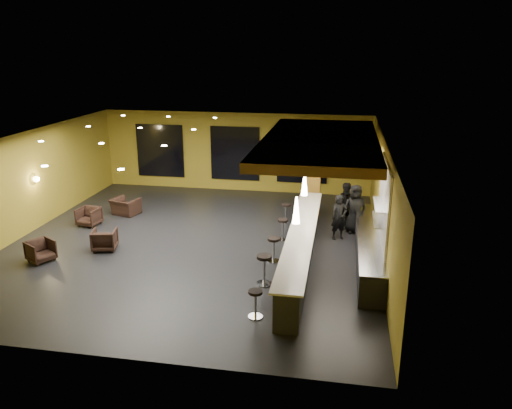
% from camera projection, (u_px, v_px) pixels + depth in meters
% --- Properties ---
extents(floor, '(12.00, 13.00, 0.10)m').
position_uv_depth(floor, '(195.00, 244.00, 16.70)').
color(floor, black).
rests_on(floor, ground).
extents(ceiling, '(12.00, 13.00, 0.10)m').
position_uv_depth(ceiling, '(190.00, 138.00, 15.60)').
color(ceiling, black).
extents(wall_back, '(12.00, 0.10, 3.50)m').
position_uv_depth(wall_back, '(235.00, 152.00, 22.29)').
color(wall_back, olive).
rests_on(wall_back, floor).
extents(wall_front, '(12.00, 0.10, 3.50)m').
position_uv_depth(wall_front, '(97.00, 284.00, 10.01)').
color(wall_front, olive).
rests_on(wall_front, floor).
extents(wall_left, '(0.10, 13.00, 3.50)m').
position_uv_depth(wall_left, '(23.00, 184.00, 17.15)').
color(wall_left, olive).
rests_on(wall_left, floor).
extents(wall_right, '(0.10, 13.00, 3.50)m').
position_uv_depth(wall_right, '(384.00, 202.00, 15.15)').
color(wall_right, olive).
rests_on(wall_right, floor).
extents(wood_soffit, '(3.60, 8.00, 0.28)m').
position_uv_depth(wood_soffit, '(320.00, 142.00, 15.93)').
color(wood_soffit, olive).
rests_on(wood_soffit, ceiling).
extents(window_left, '(2.20, 0.06, 2.40)m').
position_uv_depth(window_left, '(160.00, 151.00, 22.78)').
color(window_left, black).
rests_on(window_left, wall_back).
extents(window_center, '(2.20, 0.06, 2.40)m').
position_uv_depth(window_center, '(235.00, 153.00, 22.20)').
color(window_center, black).
rests_on(window_center, wall_back).
extents(window_right, '(2.20, 0.06, 2.40)m').
position_uv_depth(window_right, '(302.00, 156.00, 21.70)').
color(window_right, black).
rests_on(window_right, wall_back).
extents(tile_backsplash, '(0.06, 3.20, 2.40)m').
position_uv_depth(tile_backsplash, '(384.00, 204.00, 14.15)').
color(tile_backsplash, white).
rests_on(tile_backsplash, wall_right).
extents(bar_counter, '(0.60, 8.00, 1.00)m').
position_uv_depth(bar_counter, '(301.00, 248.00, 14.99)').
color(bar_counter, black).
rests_on(bar_counter, floor).
extents(bar_top, '(0.78, 8.10, 0.05)m').
position_uv_depth(bar_top, '(302.00, 231.00, 14.83)').
color(bar_top, silver).
rests_on(bar_top, bar_counter).
extents(prep_counter, '(0.70, 6.00, 0.86)m').
position_uv_depth(prep_counter, '(368.00, 248.00, 15.15)').
color(prep_counter, black).
rests_on(prep_counter, floor).
extents(prep_top, '(0.72, 6.00, 0.03)m').
position_uv_depth(prep_top, '(369.00, 234.00, 15.01)').
color(prep_top, silver).
rests_on(prep_top, prep_counter).
extents(wall_shelf_lower, '(0.30, 1.50, 0.03)m').
position_uv_depth(wall_shelf_lower, '(378.00, 220.00, 14.10)').
color(wall_shelf_lower, silver).
rests_on(wall_shelf_lower, wall_right).
extents(wall_shelf_upper, '(0.30, 1.50, 0.03)m').
position_uv_depth(wall_shelf_upper, '(380.00, 205.00, 13.97)').
color(wall_shelf_upper, silver).
rests_on(wall_shelf_upper, wall_right).
extents(column, '(0.60, 0.60, 3.50)m').
position_uv_depth(column, '(313.00, 171.00, 18.92)').
color(column, brown).
rests_on(column, floor).
extents(wall_sconce, '(0.22, 0.22, 0.22)m').
position_uv_depth(wall_sconce, '(36.00, 179.00, 17.57)').
color(wall_sconce, '#FFE5B2').
rests_on(wall_sconce, wall_left).
extents(pendant_0, '(0.20, 0.20, 0.70)m').
position_uv_depth(pendant_0, '(296.00, 210.00, 12.55)').
color(pendant_0, white).
rests_on(pendant_0, wood_soffit).
extents(pendant_1, '(0.20, 0.20, 0.70)m').
position_uv_depth(pendant_1, '(305.00, 184.00, 14.89)').
color(pendant_1, white).
rests_on(pendant_1, wood_soffit).
extents(pendant_2, '(0.20, 0.20, 0.70)m').
position_uv_depth(pendant_2, '(310.00, 165.00, 17.23)').
color(pendant_2, white).
rests_on(pendant_2, wood_soffit).
extents(staff_a, '(0.66, 0.57, 1.54)m').
position_uv_depth(staff_a, '(339.00, 217.00, 16.81)').
color(staff_a, black).
rests_on(staff_a, floor).
extents(staff_b, '(0.95, 0.83, 1.64)m').
position_uv_depth(staff_b, '(347.00, 205.00, 17.95)').
color(staff_b, black).
rests_on(staff_b, floor).
extents(staff_c, '(0.94, 0.72, 1.73)m').
position_uv_depth(staff_c, '(355.00, 209.00, 17.38)').
color(staff_c, black).
rests_on(staff_c, floor).
extents(armchair_a, '(0.98, 0.97, 0.66)m').
position_uv_depth(armchair_a, '(41.00, 251.00, 15.20)').
color(armchair_a, black).
rests_on(armchair_a, floor).
extents(armchair_b, '(0.89, 0.90, 0.69)m').
position_uv_depth(armchair_b, '(105.00, 240.00, 16.04)').
color(armchair_b, black).
rests_on(armchair_b, floor).
extents(armchair_c, '(0.81, 0.82, 0.67)m').
position_uv_depth(armchair_c, '(89.00, 217.00, 18.20)').
color(armchair_c, black).
rests_on(armchair_c, floor).
extents(armchair_d, '(1.17, 1.08, 0.63)m').
position_uv_depth(armchair_d, '(125.00, 206.00, 19.40)').
color(armchair_d, black).
rests_on(armchair_d, floor).
extents(bar_stool_0, '(0.36, 0.36, 0.71)m').
position_uv_depth(bar_stool_0, '(255.00, 300.00, 12.00)').
color(bar_stool_0, silver).
rests_on(bar_stool_0, floor).
extents(bar_stool_1, '(0.44, 0.44, 0.87)m').
position_uv_depth(bar_stool_1, '(264.00, 266.00, 13.62)').
color(bar_stool_1, silver).
rests_on(bar_stool_1, floor).
extents(bar_stool_2, '(0.39, 0.39, 0.78)m').
position_uv_depth(bar_stool_2, '(274.00, 246.00, 15.09)').
color(bar_stool_2, silver).
rests_on(bar_stool_2, floor).
extents(bar_stool_3, '(0.37, 0.37, 0.74)m').
position_uv_depth(bar_stool_3, '(283.00, 227.00, 16.80)').
color(bar_stool_3, silver).
rests_on(bar_stool_3, floor).
extents(bar_stool_4, '(0.38, 0.38, 0.74)m').
position_uv_depth(bar_stool_4, '(286.00, 211.00, 18.39)').
color(bar_stool_4, silver).
rests_on(bar_stool_4, floor).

